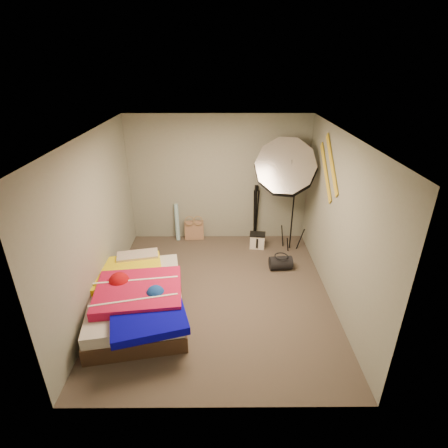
{
  "coord_description": "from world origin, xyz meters",
  "views": [
    {
      "loc": [
        0.07,
        -4.54,
        3.39
      ],
      "look_at": [
        0.1,
        0.6,
        0.95
      ],
      "focal_mm": 28.0,
      "sensor_mm": 36.0,
      "label": 1
    }
  ],
  "objects_px": {
    "tote_bag": "(194,230)",
    "bed": "(138,297)",
    "duffel_bag": "(281,263)",
    "camera_tripod": "(256,209)",
    "photo_umbrella": "(286,168)",
    "wrapping_roll": "(177,222)",
    "camera_case": "(257,241)"
  },
  "relations": [
    {
      "from": "camera_case",
      "to": "duffel_bag",
      "type": "bearing_deg",
      "value": -58.41
    },
    {
      "from": "camera_case",
      "to": "camera_tripod",
      "type": "distance_m",
      "value": 0.64
    },
    {
      "from": "tote_bag",
      "to": "camera_case",
      "type": "height_order",
      "value": "tote_bag"
    },
    {
      "from": "wrapping_roll",
      "to": "photo_umbrella",
      "type": "height_order",
      "value": "photo_umbrella"
    },
    {
      "from": "camera_case",
      "to": "photo_umbrella",
      "type": "relative_size",
      "value": 0.12
    },
    {
      "from": "camera_case",
      "to": "camera_tripod",
      "type": "relative_size",
      "value": 0.24
    },
    {
      "from": "duffel_bag",
      "to": "bed",
      "type": "height_order",
      "value": "bed"
    },
    {
      "from": "camera_case",
      "to": "camera_tripod",
      "type": "xyz_separation_m",
      "value": [
        -0.02,
        0.36,
        0.53
      ]
    },
    {
      "from": "tote_bag",
      "to": "bed",
      "type": "height_order",
      "value": "bed"
    },
    {
      "from": "camera_case",
      "to": "bed",
      "type": "bearing_deg",
      "value": -126.51
    },
    {
      "from": "bed",
      "to": "camera_tripod",
      "type": "bearing_deg",
      "value": 50.68
    },
    {
      "from": "bed",
      "to": "wrapping_roll",
      "type": "bearing_deg",
      "value": 82.57
    },
    {
      "from": "duffel_bag",
      "to": "tote_bag",
      "type": "bearing_deg",
      "value": 138.63
    },
    {
      "from": "wrapping_roll",
      "to": "bed",
      "type": "height_order",
      "value": "wrapping_roll"
    },
    {
      "from": "tote_bag",
      "to": "bed",
      "type": "bearing_deg",
      "value": -108.82
    },
    {
      "from": "camera_tripod",
      "to": "tote_bag",
      "type": "bearing_deg",
      "value": 178.94
    },
    {
      "from": "photo_umbrella",
      "to": "tote_bag",
      "type": "bearing_deg",
      "value": 163.57
    },
    {
      "from": "duffel_bag",
      "to": "camera_tripod",
      "type": "xyz_separation_m",
      "value": [
        -0.36,
        1.14,
        0.55
      ]
    },
    {
      "from": "tote_bag",
      "to": "camera_tripod",
      "type": "xyz_separation_m",
      "value": [
        1.25,
        -0.02,
        0.48
      ]
    },
    {
      "from": "camera_case",
      "to": "duffel_bag",
      "type": "distance_m",
      "value": 0.85
    },
    {
      "from": "camera_case",
      "to": "duffel_bag",
      "type": "height_order",
      "value": "camera_case"
    },
    {
      "from": "tote_bag",
      "to": "wrapping_roll",
      "type": "relative_size",
      "value": 0.52
    },
    {
      "from": "tote_bag",
      "to": "camera_tripod",
      "type": "height_order",
      "value": "camera_tripod"
    },
    {
      "from": "duffel_bag",
      "to": "camera_tripod",
      "type": "relative_size",
      "value": 0.34
    },
    {
      "from": "duffel_bag",
      "to": "photo_umbrella",
      "type": "height_order",
      "value": "photo_umbrella"
    },
    {
      "from": "camera_tripod",
      "to": "bed",
      "type": "bearing_deg",
      "value": -129.32
    },
    {
      "from": "camera_case",
      "to": "bed",
      "type": "distance_m",
      "value": 2.74
    },
    {
      "from": "camera_case",
      "to": "camera_tripod",
      "type": "bearing_deg",
      "value": 101.14
    },
    {
      "from": "duffel_bag",
      "to": "camera_tripod",
      "type": "height_order",
      "value": "camera_tripod"
    },
    {
      "from": "wrapping_roll",
      "to": "bed",
      "type": "bearing_deg",
      "value": -97.43
    },
    {
      "from": "duffel_bag",
      "to": "camera_tripod",
      "type": "bearing_deg",
      "value": 102.13
    },
    {
      "from": "tote_bag",
      "to": "duffel_bag",
      "type": "height_order",
      "value": "tote_bag"
    }
  ]
}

